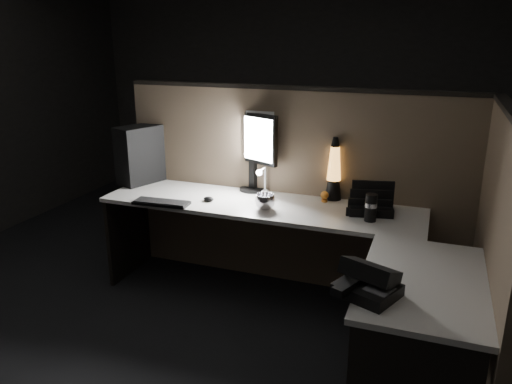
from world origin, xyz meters
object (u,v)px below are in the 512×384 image
(pc_tower, at_px, (144,154))
(keyboard, at_px, (161,203))
(desk_phone, at_px, (367,282))
(lava_lamp, at_px, (334,174))
(monitor, at_px, (253,144))

(pc_tower, height_order, keyboard, pc_tower)
(pc_tower, xyz_separation_m, desk_phone, (1.98, -1.25, -0.17))
(pc_tower, bearing_deg, lava_lamp, 23.14)
(monitor, distance_m, desk_phone, 1.73)
(pc_tower, height_order, desk_phone, pc_tower)
(pc_tower, bearing_deg, keyboard, -27.53)
(lava_lamp, distance_m, desk_phone, 1.40)
(keyboard, height_order, lava_lamp, lava_lamp)
(keyboard, relative_size, lava_lamp, 0.88)
(monitor, height_order, desk_phone, monitor)
(pc_tower, relative_size, lava_lamp, 1.00)
(pc_tower, xyz_separation_m, monitor, (0.91, 0.08, 0.13))
(monitor, relative_size, desk_phone, 1.82)
(lava_lamp, height_order, desk_phone, lava_lamp)
(monitor, bearing_deg, keyboard, -108.52)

